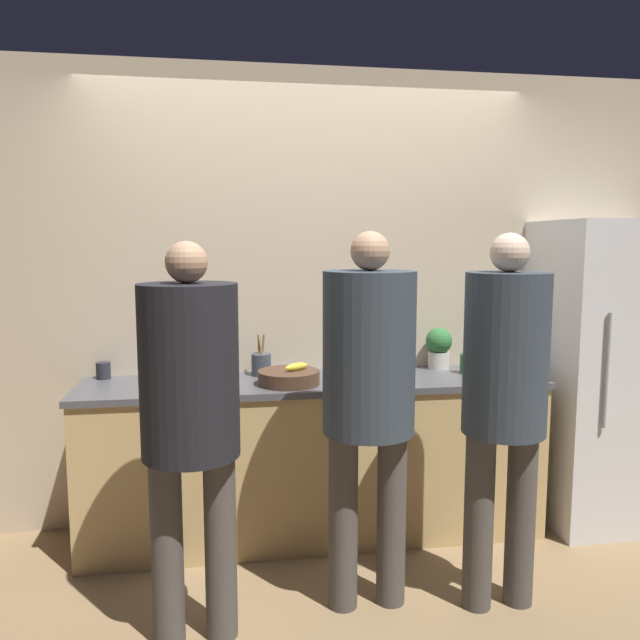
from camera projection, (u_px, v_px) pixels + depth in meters
name	position (u px, v px, depth m)	size (l,w,h in m)	color
ground_plane	(324.00, 562.00, 3.18)	(14.00, 14.00, 0.00)	#8C704C
wall_back	(307.00, 298.00, 3.63)	(5.20, 0.06, 2.60)	#C6B293
counter	(314.00, 456.00, 3.46)	(2.51, 0.60, 0.88)	tan
refrigerator	(606.00, 373.00, 3.61)	(0.75, 0.68, 1.74)	white
person_left	(190.00, 403.00, 2.45)	(0.39, 0.39, 1.63)	#4C4742
person_center	(369.00, 381.00, 2.69)	(0.40, 0.40, 1.67)	#4C4742
person_right	(505.00, 388.00, 2.69)	(0.36, 0.36, 1.66)	#4C4742
fruit_bowl	(289.00, 377.00, 3.27)	(0.32, 0.32, 0.11)	#4C3323
utensil_crock	(261.00, 364.00, 3.49)	(0.11, 0.11, 0.24)	#3D424C
bottle_green	(467.00, 363.00, 3.54)	(0.08, 0.08, 0.16)	#236033
cup_yellow	(370.00, 363.00, 3.63)	(0.08, 0.08, 0.08)	gold
cup_black	(103.00, 370.00, 3.41)	(0.08, 0.08, 0.09)	#28282D
potted_plant	(439.00, 346.00, 3.67)	(0.15, 0.15, 0.24)	beige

